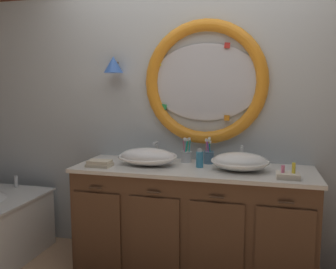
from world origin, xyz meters
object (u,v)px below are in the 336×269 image
at_px(soap_dispenser, 200,159).
at_px(toothbrush_holder_left, 186,156).
at_px(sink_basin_left, 148,157).
at_px(sink_basin_right, 240,162).
at_px(toothbrush_holder_right, 209,156).
at_px(folded_hand_towel, 100,163).
at_px(toiletry_basket, 288,175).

bearing_deg(soap_dispenser, toothbrush_holder_left, 131.35).
relative_size(sink_basin_left, toothbrush_holder_left, 2.28).
height_order(sink_basin_right, toothbrush_holder_left, toothbrush_holder_left).
distance_m(sink_basin_left, soap_dispenser, 0.41).
distance_m(sink_basin_left, sink_basin_right, 0.72).
bearing_deg(toothbrush_holder_right, toothbrush_holder_left, 178.70).
distance_m(toothbrush_holder_right, soap_dispenser, 0.16).
bearing_deg(sink_basin_left, sink_basin_right, 0.00).
height_order(toothbrush_holder_right, soap_dispenser, toothbrush_holder_right).
height_order(sink_basin_left, soap_dispenser, soap_dispenser).
height_order(sink_basin_left, toothbrush_holder_left, toothbrush_holder_left).
relative_size(sink_basin_right, folded_hand_towel, 2.27).
relative_size(toothbrush_holder_right, soap_dispenser, 1.42).
bearing_deg(sink_basin_left, toothbrush_holder_left, 35.63).
relative_size(toothbrush_holder_left, folded_hand_towel, 1.09).
distance_m(toothbrush_holder_left, toothbrush_holder_right, 0.19).
height_order(sink_basin_left, toothbrush_holder_right, toothbrush_holder_right).
height_order(toothbrush_holder_left, toiletry_basket, toothbrush_holder_left).
bearing_deg(sink_basin_right, toothbrush_holder_right, 143.84).
bearing_deg(toothbrush_holder_left, soap_dispenser, -48.65).
xyz_separation_m(toothbrush_holder_left, folded_hand_towel, (-0.63, -0.33, -0.03)).
distance_m(sink_basin_right, soap_dispenser, 0.31).
height_order(folded_hand_towel, toiletry_basket, toiletry_basket).
bearing_deg(soap_dispenser, sink_basin_right, -6.75).
bearing_deg(toothbrush_holder_left, toothbrush_holder_right, -1.30).
bearing_deg(toothbrush_holder_left, folded_hand_towel, -152.28).
height_order(soap_dispenser, folded_hand_towel, soap_dispenser).
relative_size(toothbrush_holder_right, folded_hand_towel, 1.14).
xyz_separation_m(soap_dispenser, toiletry_basket, (0.64, -0.19, -0.04)).
relative_size(sink_basin_left, toothbrush_holder_right, 2.18).
distance_m(sink_basin_left, toothbrush_holder_left, 0.34).
distance_m(sink_basin_left, toiletry_basket, 1.06).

